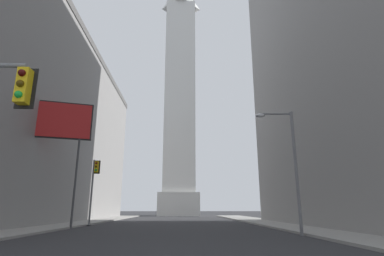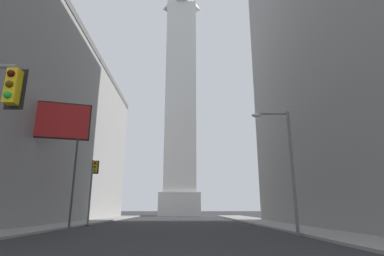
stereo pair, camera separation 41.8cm
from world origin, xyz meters
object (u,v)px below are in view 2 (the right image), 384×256
object	(u,v)px
obelisk	(181,92)
billboard_sign	(56,124)
traffic_light_mid_left	(93,182)
street_lamp	(285,157)

from	to	relation	value
obelisk	billboard_sign	bearing A→B (deg)	-102.65
obelisk	billboard_sign	world-z (taller)	obelisk
obelisk	traffic_light_mid_left	world-z (taller)	obelisk
street_lamp	obelisk	bearing A→B (deg)	98.44
obelisk	street_lamp	bearing A→B (deg)	-81.56
traffic_light_mid_left	billboard_sign	world-z (taller)	billboard_sign
obelisk	traffic_light_mid_left	distance (m)	49.47
traffic_light_mid_left	street_lamp	distance (m)	19.06
street_lamp	billboard_sign	xyz separation A→B (m)	(-17.97, 6.72, 3.97)
traffic_light_mid_left	billboard_sign	distance (m)	6.72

